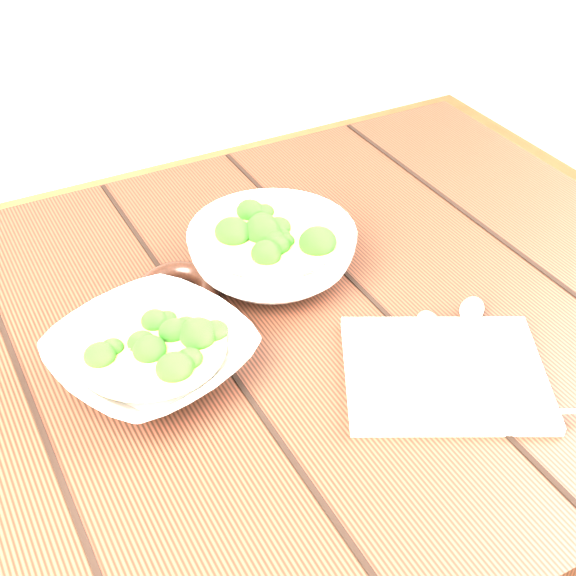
{
  "coord_description": "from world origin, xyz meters",
  "views": [
    {
      "loc": [
        -0.26,
        -0.63,
        1.34
      ],
      "look_at": [
        0.07,
        -0.01,
        0.8
      ],
      "focal_mm": 50.0,
      "sensor_mm": 36.0,
      "label": 1
    }
  ],
  "objects_px": {
    "table": "(233,413)",
    "trivet": "(178,290)",
    "soup_bowl_back": "(272,251)",
    "soup_bowl_front": "(152,355)",
    "napkin": "(444,372)"
  },
  "relations": [
    {
      "from": "trivet",
      "to": "table",
      "type": "bearing_deg",
      "value": -77.55
    },
    {
      "from": "soup_bowl_front",
      "to": "soup_bowl_back",
      "type": "height_order",
      "value": "soup_bowl_back"
    },
    {
      "from": "trivet",
      "to": "napkin",
      "type": "xyz_separation_m",
      "value": [
        0.2,
        -0.26,
        -0.01
      ]
    },
    {
      "from": "table",
      "to": "napkin",
      "type": "distance_m",
      "value": 0.27
    },
    {
      "from": "table",
      "to": "napkin",
      "type": "xyz_separation_m",
      "value": [
        0.18,
        -0.16,
        0.13
      ]
    },
    {
      "from": "table",
      "to": "soup_bowl_back",
      "type": "distance_m",
      "value": 0.2
    },
    {
      "from": "soup_bowl_front",
      "to": "napkin",
      "type": "height_order",
      "value": "soup_bowl_front"
    },
    {
      "from": "soup_bowl_front",
      "to": "trivet",
      "type": "height_order",
      "value": "soup_bowl_front"
    },
    {
      "from": "soup_bowl_back",
      "to": "napkin",
      "type": "bearing_deg",
      "value": -72.83
    },
    {
      "from": "table",
      "to": "soup_bowl_front",
      "type": "bearing_deg",
      "value": -171.56
    },
    {
      "from": "soup_bowl_front",
      "to": "trivet",
      "type": "bearing_deg",
      "value": 56.54
    },
    {
      "from": "table",
      "to": "soup_bowl_back",
      "type": "relative_size",
      "value": 5.32
    },
    {
      "from": "table",
      "to": "soup_bowl_back",
      "type": "xyz_separation_m",
      "value": [
        0.1,
        0.09,
        0.16
      ]
    },
    {
      "from": "table",
      "to": "trivet",
      "type": "bearing_deg",
      "value": 102.45
    },
    {
      "from": "trivet",
      "to": "soup_bowl_front",
      "type": "bearing_deg",
      "value": -123.46
    }
  ]
}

